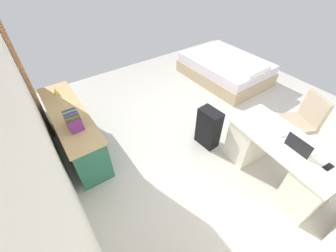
# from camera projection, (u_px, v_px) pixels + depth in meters

# --- Properties ---
(ground_plane) EXTENTS (5.88, 5.88, 0.00)m
(ground_plane) POSITION_uv_depth(u_px,v_px,m) (207.00, 126.00, 4.03)
(ground_plane) COLOR beige
(wall_back) EXTENTS (4.59, 0.10, 2.81)m
(wall_back) POSITION_uv_depth(u_px,v_px,m) (30.00, 115.00, 2.05)
(wall_back) COLOR white
(wall_back) RESTS_ON ground_plane
(door_wooden) EXTENTS (0.88, 0.05, 2.04)m
(door_wooden) POSITION_uv_depth(u_px,v_px,m) (24.00, 74.00, 3.40)
(door_wooden) COLOR #936038
(door_wooden) RESTS_ON ground_plane
(desk) EXTENTS (1.49, 0.77, 0.72)m
(desk) POSITION_uv_depth(u_px,v_px,m) (278.00, 159.00, 2.98)
(desk) COLOR silver
(desk) RESTS_ON ground_plane
(office_chair) EXTENTS (0.61, 0.61, 0.94)m
(office_chair) POSITION_uv_depth(u_px,v_px,m) (298.00, 125.00, 3.42)
(office_chair) COLOR black
(office_chair) RESTS_ON ground_plane
(credenza) EXTENTS (1.80, 0.48, 0.72)m
(credenza) POSITION_uv_depth(u_px,v_px,m) (74.00, 130.00, 3.42)
(credenza) COLOR #28664C
(credenza) RESTS_ON ground_plane
(bed) EXTENTS (1.93, 1.44, 0.58)m
(bed) POSITION_uv_depth(u_px,v_px,m) (225.00, 69.00, 5.15)
(bed) COLOR tan
(bed) RESTS_ON ground_plane
(suitcase_black) EXTENTS (0.38, 0.25, 0.67)m
(suitcase_black) POSITION_uv_depth(u_px,v_px,m) (208.00, 128.00, 3.50)
(suitcase_black) COLOR black
(suitcase_black) RESTS_ON ground_plane
(laptop) EXTENTS (0.33, 0.25, 0.21)m
(laptop) POSITION_uv_depth(u_px,v_px,m) (300.00, 147.00, 2.61)
(laptop) COLOR silver
(laptop) RESTS_ON desk
(computer_mouse) EXTENTS (0.07, 0.10, 0.03)m
(computer_mouse) POSITION_uv_depth(u_px,v_px,m) (283.00, 135.00, 2.81)
(computer_mouse) COLOR white
(computer_mouse) RESTS_ON desk
(cell_phone_near_laptop) EXTENTS (0.08, 0.14, 0.01)m
(cell_phone_near_laptop) POSITION_uv_depth(u_px,v_px,m) (328.00, 167.00, 2.45)
(cell_phone_near_laptop) COLOR black
(cell_phone_near_laptop) RESTS_ON desk
(book_row) EXTENTS (0.31, 0.17, 0.24)m
(book_row) POSITION_uv_depth(u_px,v_px,m) (73.00, 120.00, 2.88)
(book_row) COLOR #722A7D
(book_row) RESTS_ON credenza
(figurine_small) EXTENTS (0.08, 0.08, 0.11)m
(figurine_small) POSITION_uv_depth(u_px,v_px,m) (56.00, 91.00, 3.48)
(figurine_small) COLOR gold
(figurine_small) RESTS_ON credenza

